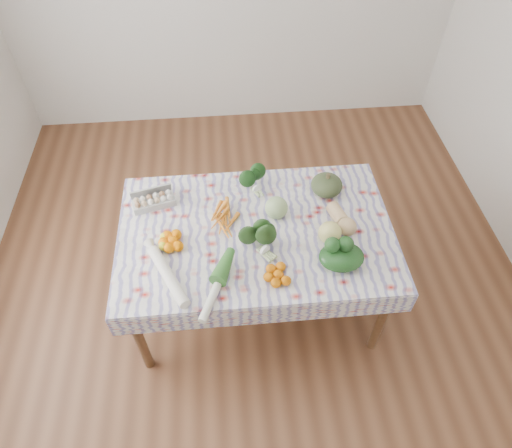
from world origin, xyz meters
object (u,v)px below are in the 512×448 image
object	(u,v)px
dining_table	(256,239)
kabocha_squash	(327,185)
egg_carton	(154,202)
butternut_squash	(342,218)
grapefruit	(330,233)
cabbage	(276,208)

from	to	relation	value
dining_table	kabocha_squash	size ratio (longest dim) A/B	7.94
kabocha_squash	egg_carton	bearing A→B (deg)	-179.07
kabocha_squash	butternut_squash	distance (m)	0.28
butternut_squash	grapefruit	bearing A→B (deg)	-147.42
cabbage	grapefruit	xyz separation A→B (m)	(0.29, -0.22, -0.00)
cabbage	butternut_squash	bearing A→B (deg)	-15.95
dining_table	grapefruit	world-z (taller)	grapefruit
kabocha_squash	cabbage	distance (m)	0.39
kabocha_squash	grapefruit	xyz separation A→B (m)	(-0.06, -0.40, 0.00)
dining_table	grapefruit	xyz separation A→B (m)	(0.42, -0.11, 0.15)
kabocha_squash	butternut_squash	world-z (taller)	kabocha_squash
kabocha_squash	butternut_squash	bearing A→B (deg)	-81.86
cabbage	kabocha_squash	bearing A→B (deg)	26.51
kabocha_squash	cabbage	xyz separation A→B (m)	(-0.34, -0.17, 0.00)
dining_table	egg_carton	world-z (taller)	egg_carton
butternut_squash	egg_carton	bearing A→B (deg)	150.30
dining_table	egg_carton	distance (m)	0.68
kabocha_squash	grapefruit	size ratio (longest dim) A/B	1.48
dining_table	kabocha_squash	xyz separation A→B (m)	(0.48, 0.28, 0.15)
egg_carton	butternut_squash	distance (m)	1.17
egg_carton	cabbage	distance (m)	0.77
dining_table	cabbage	size ratio (longest dim) A/B	11.38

